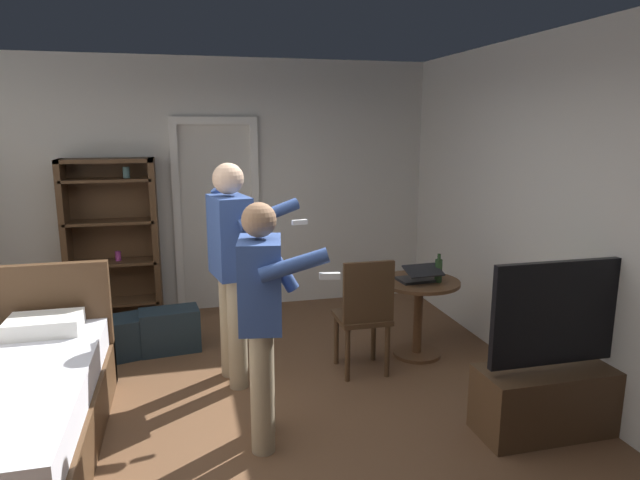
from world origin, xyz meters
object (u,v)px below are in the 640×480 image
at_px(bottle_on_table, 438,270).
at_px(person_striped_shirt, 232,258).
at_px(person_blue_shirt, 263,310).
at_px(tv_flatscreen, 565,383).
at_px(suitcase_small, 135,335).
at_px(bookshelf, 112,235).
at_px(side_table, 418,304).
at_px(suitcase_dark, 170,330).
at_px(laptop, 419,276).
at_px(wooden_chair, 364,312).

height_order(bottle_on_table, person_striped_shirt, person_striped_shirt).
xyz_separation_m(bottle_on_table, person_blue_shirt, (-1.68, -0.97, 0.10)).
distance_m(tv_flatscreen, suitcase_small, 3.57).
xyz_separation_m(bookshelf, side_table, (2.73, -1.62, -0.45)).
bearing_deg(tv_flatscreen, person_blue_shirt, 170.25).
xyz_separation_m(suitcase_dark, suitcase_small, (-0.31, -0.00, -0.02)).
bearing_deg(tv_flatscreen, laptop, 109.86).
relative_size(person_striped_shirt, suitcase_small, 3.19).
xyz_separation_m(bookshelf, suitcase_small, (0.25, -0.98, -0.75)).
relative_size(bookshelf, person_striped_shirt, 0.97).
xyz_separation_m(person_blue_shirt, person_striped_shirt, (-0.10, 0.94, 0.12)).
height_order(bottle_on_table, suitcase_small, bottle_on_table).
bearing_deg(suitcase_small, suitcase_dark, -14.22).
relative_size(bookshelf, laptop, 4.90).
bearing_deg(person_striped_shirt, tv_flatscreen, -31.35).
bearing_deg(laptop, tv_flatscreen, -70.14).
relative_size(side_table, suitcase_dark, 1.36).
distance_m(side_table, laptop, 0.28).
bearing_deg(bottle_on_table, wooden_chair, -166.79).
bearing_deg(bottle_on_table, laptop, 167.51).
height_order(bottle_on_table, suitcase_dark, bottle_on_table).
height_order(bookshelf, wooden_chair, bookshelf).
height_order(laptop, person_striped_shirt, person_striped_shirt).
xyz_separation_m(bookshelf, tv_flatscreen, (3.19, -3.01, -0.59)).
bearing_deg(wooden_chair, bottle_on_table, 13.21).
bearing_deg(tv_flatscreen, bookshelf, 136.64).
xyz_separation_m(laptop, wooden_chair, (-0.56, -0.21, -0.21)).
bearing_deg(person_striped_shirt, wooden_chair, -7.58).
bearing_deg(suitcase_dark, side_table, -22.42).
distance_m(laptop, person_blue_shirt, 1.82).
xyz_separation_m(laptop, bottle_on_table, (0.17, -0.04, 0.05)).
relative_size(bottle_on_table, person_striped_shirt, 0.14).
distance_m(side_table, suitcase_small, 2.57).
distance_m(bookshelf, laptop, 3.17).
height_order(side_table, suitcase_small, side_table).
bearing_deg(tv_flatscreen, suitcase_small, 145.40).
height_order(person_blue_shirt, suitcase_dark, person_blue_shirt).
relative_size(person_blue_shirt, person_striped_shirt, 0.90).
relative_size(tv_flatscreen, side_table, 1.70).
distance_m(bookshelf, tv_flatscreen, 4.42).
height_order(bookshelf, person_striped_shirt, person_striped_shirt).
height_order(person_striped_shirt, suitcase_small, person_striped_shirt).
height_order(bookshelf, suitcase_dark, bookshelf).
xyz_separation_m(laptop, person_blue_shirt, (-1.51, -1.00, 0.15)).
xyz_separation_m(person_striped_shirt, suitcase_dark, (-0.53, 0.75, -0.83)).
bearing_deg(person_striped_shirt, bookshelf, 122.13).
bearing_deg(suitcase_small, person_blue_shirt, -75.80).
distance_m(bookshelf, wooden_chair, 2.86).
distance_m(bookshelf, person_striped_shirt, 2.04).
bearing_deg(tv_flatscreen, side_table, 108.30).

